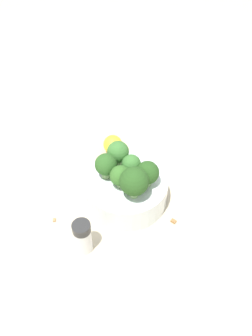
{
  "coord_description": "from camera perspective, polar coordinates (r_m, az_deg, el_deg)",
  "views": [
    {
      "loc": [
        0.02,
        -0.4,
        0.5
      ],
      "look_at": [
        0.0,
        0.0,
        0.09
      ],
      "focal_mm": 35.0,
      "sensor_mm": 36.0,
      "label": 1
    }
  ],
  "objects": [
    {
      "name": "ground_plane",
      "position": [
        0.64,
        0.0,
        -5.32
      ],
      "size": [
        3.0,
        3.0,
        0.0
      ],
      "primitive_type": "plane",
      "color": "beige"
    },
    {
      "name": "broccoli_floret_2",
      "position": [
        0.58,
        3.75,
        -0.91
      ],
      "size": [
        0.04,
        0.04,
        0.05
      ],
      "color": "#8EB770",
      "rests_on": "bowl"
    },
    {
      "name": "lemon_wedge",
      "position": [
        0.72,
        -2.31,
        4.12
      ],
      "size": [
        0.04,
        0.04,
        0.04
      ],
      "primitive_type": "sphere",
      "color": "yellow",
      "rests_on": "ground_plane"
    },
    {
      "name": "broccoli_floret_4",
      "position": [
        0.59,
        0.92,
        0.59
      ],
      "size": [
        0.04,
        0.04,
        0.04
      ],
      "color": "#84AD66",
      "rests_on": "bowl"
    },
    {
      "name": "pepper_shaker",
      "position": [
        0.56,
        -7.52,
        -11.78
      ],
      "size": [
        0.03,
        0.03,
        0.07
      ],
      "color": "silver",
      "rests_on": "ground_plane"
    },
    {
      "name": "broccoli_floret_3",
      "position": [
        0.61,
        -1.39,
        2.75
      ],
      "size": [
        0.04,
        0.04,
        0.06
      ],
      "color": "#84AD66",
      "rests_on": "bowl"
    },
    {
      "name": "broccoli_floret_1",
      "position": [
        0.55,
        1.42,
        -2.43
      ],
      "size": [
        0.05,
        0.05,
        0.06
      ],
      "color": "#8EB770",
      "rests_on": "bowl"
    },
    {
      "name": "almond_crumb_3",
      "position": [
        0.7,
        3.32,
        0.29
      ],
      "size": [
        0.01,
        0.01,
        0.01
      ],
      "primitive_type": "cube",
      "rotation": [
        0.0,
        0.0,
        2.14
      ],
      "color": "olive",
      "rests_on": "ground_plane"
    },
    {
      "name": "almond_crumb_2",
      "position": [
        0.71,
        -2.73,
        1.05
      ],
      "size": [
        0.01,
        0.01,
        0.01
      ],
      "primitive_type": "cube",
      "rotation": [
        0.0,
        0.0,
        6.04
      ],
      "color": "tan",
      "rests_on": "ground_plane"
    },
    {
      "name": "broccoli_floret_0",
      "position": [
        0.59,
        -3.51,
        0.48
      ],
      "size": [
        0.04,
        0.04,
        0.05
      ],
      "color": "#7A9E5B",
      "rests_on": "bowl"
    },
    {
      "name": "broccoli_floret_5",
      "position": [
        0.57,
        -1.01,
        -1.42
      ],
      "size": [
        0.04,
        0.04,
        0.05
      ],
      "color": "#8EB770",
      "rests_on": "bowl"
    },
    {
      "name": "almond_crumb_0",
      "position": [
        0.62,
        -12.39,
        -8.76
      ],
      "size": [
        0.01,
        0.01,
        0.01
      ],
      "primitive_type": "cube",
      "rotation": [
        0.0,
        0.0,
        4.86
      ],
      "color": "#AD7F4C",
      "rests_on": "ground_plane"
    },
    {
      "name": "almond_crumb_1",
      "position": [
        0.61,
        8.29,
        -9.03
      ],
      "size": [
        0.01,
        0.01,
        0.01
      ],
      "primitive_type": "cube",
      "rotation": [
        0.0,
        0.0,
        2.52
      ],
      "color": "olive",
      "rests_on": "ground_plane"
    },
    {
      "name": "bowl",
      "position": [
        0.62,
        0.0,
        -3.76
      ],
      "size": [
        0.16,
        0.16,
        0.05
      ],
      "primitive_type": "cylinder",
      "color": "silver",
      "rests_on": "ground_plane"
    }
  ]
}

